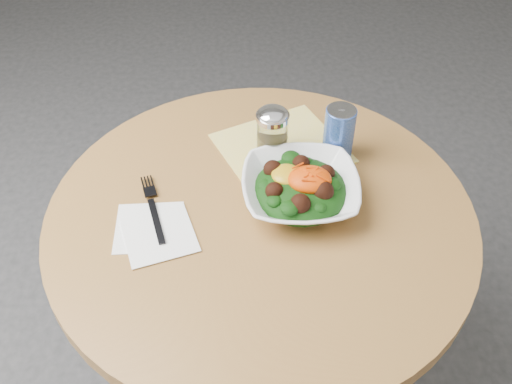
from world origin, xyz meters
TOP-DOWN VIEW (x-y plane):
  - ground at (0.00, 0.00)m, footprint 6.00×6.00m
  - table at (0.00, 0.00)m, footprint 0.90×0.90m
  - cloth_napkin at (0.06, 0.20)m, footprint 0.35×0.33m
  - paper_napkins at (-0.22, -0.05)m, footprint 0.18×0.18m
  - salad_bowl at (0.08, 0.02)m, footprint 0.25×0.25m
  - fork at (-0.23, 0.02)m, footprint 0.07×0.20m
  - spice_shaker at (0.04, 0.17)m, footprint 0.07×0.07m
  - beverage_can at (0.19, 0.16)m, footprint 0.07×0.07m

SIDE VIEW (x-z plane):
  - ground at x=0.00m, z-range 0.00..0.00m
  - table at x=0.00m, z-range 0.18..0.93m
  - cloth_napkin at x=0.06m, z-range 0.75..0.75m
  - paper_napkins at x=-0.22m, z-range 0.75..0.75m
  - fork at x=-0.23m, z-range 0.75..0.76m
  - salad_bowl at x=0.08m, z-range 0.74..0.83m
  - beverage_can at x=0.19m, z-range 0.75..0.88m
  - spice_shaker at x=0.04m, z-range 0.75..0.88m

